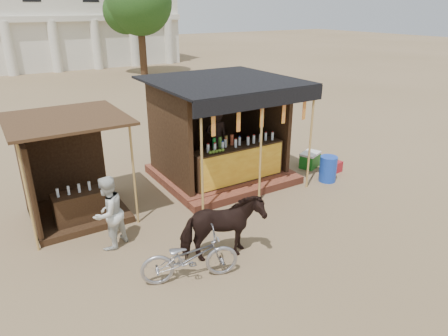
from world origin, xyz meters
name	(u,v)px	position (x,y,z in m)	size (l,w,h in m)	color
ground	(265,241)	(0.00, 0.00, 0.00)	(120.00, 120.00, 0.00)	#846B4C
main_stall	(221,143)	(1.00, 3.36, 1.03)	(3.60, 3.61, 2.78)	brown
secondary_stall	(66,183)	(-3.17, 3.24, 0.85)	(2.40, 2.40, 2.38)	#3A2615
cow	(222,229)	(-1.06, -0.03, 0.66)	(0.71, 1.56, 1.32)	black
motorbike	(190,257)	(-1.87, -0.27, 0.46)	(0.61, 1.74, 0.91)	#92929A
bystander	(108,213)	(-2.74, 1.51, 0.76)	(0.74, 0.58, 1.53)	silver
blue_barrel	(328,169)	(3.38, 1.56, 0.36)	(0.47, 0.47, 0.72)	#173DB0
red_crate	(332,166)	(4.03, 2.00, 0.16)	(0.42, 0.45, 0.31)	maroon
cooler	(310,160)	(3.69, 2.60, 0.23)	(0.76, 0.65, 0.46)	#19711E
tree	(136,4)	(5.81, 22.14, 4.63)	(4.50, 4.40, 7.00)	#382314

